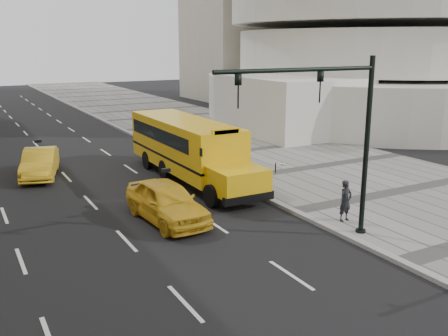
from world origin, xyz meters
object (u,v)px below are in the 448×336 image
taxi_far (40,163)px  pedestrian (346,201)px  taxi_near (167,201)px  traffic_signal (337,127)px  school_bus (187,144)px

taxi_far → pedestrian: bearing=-39.8°
taxi_far → taxi_near: bearing=-55.7°
taxi_far → traffic_signal: traffic_signal is taller
pedestrian → traffic_signal: traffic_signal is taller
pedestrian → traffic_signal: (-1.72, -1.20, 3.15)m
taxi_near → traffic_signal: 7.18m
taxi_far → pedestrian: (9.08, -13.05, 0.21)m
school_bus → taxi_far: 7.76m
traffic_signal → taxi_near: bearing=130.4°
school_bus → taxi_near: bearing=-121.8°
taxi_near → school_bus: bearing=54.2°
taxi_far → traffic_signal: bearing=-47.3°
pedestrian → school_bus: bearing=98.9°
school_bus → taxi_near: 6.60m
school_bus → traffic_signal: size_ratio=1.81×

